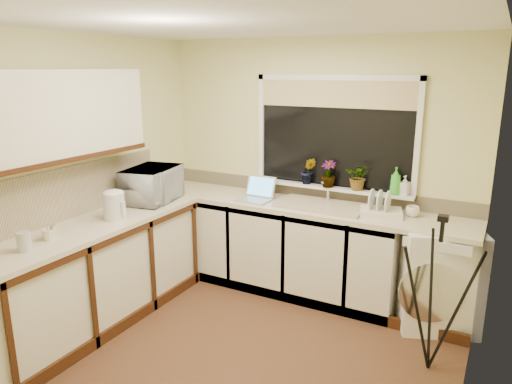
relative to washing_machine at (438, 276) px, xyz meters
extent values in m
plane|color=brown|center=(-1.28, -1.19, -0.44)|extent=(3.20, 3.20, 0.00)
plane|color=white|center=(-1.28, -1.19, 2.01)|extent=(3.20, 3.20, 0.00)
plane|color=beige|center=(-1.28, 0.31, 0.79)|extent=(3.20, 0.00, 3.20)
plane|color=beige|center=(-1.28, -2.69, 0.79)|extent=(3.20, 0.00, 3.20)
plane|color=beige|center=(-2.88, -1.19, 0.79)|extent=(0.00, 3.00, 3.00)
plane|color=beige|center=(0.32, -1.19, 0.79)|extent=(0.00, 3.00, 3.00)
cube|color=silver|center=(-1.60, 0.01, -0.01)|extent=(2.55, 0.60, 0.86)
cube|color=silver|center=(-2.58, -1.49, -0.01)|extent=(0.54, 2.40, 0.86)
cube|color=beige|center=(-1.28, 0.01, 0.44)|extent=(3.20, 0.60, 0.04)
cube|color=beige|center=(-2.58, -1.49, 0.44)|extent=(0.60, 2.40, 0.04)
cube|color=silver|center=(-2.72, -1.64, 1.36)|extent=(0.28, 1.90, 0.70)
cube|color=beige|center=(-2.87, -1.49, 0.69)|extent=(0.02, 2.40, 0.45)
cube|color=beige|center=(-1.28, 0.30, 0.53)|extent=(3.20, 0.02, 0.14)
cube|color=black|center=(-1.08, 0.29, 1.11)|extent=(1.50, 0.02, 1.00)
cube|color=tan|center=(-1.08, 0.27, 1.49)|extent=(1.50, 0.02, 0.25)
cube|color=white|center=(-1.08, 0.24, 0.60)|extent=(1.60, 0.14, 0.03)
cube|color=tan|center=(-1.08, 0.01, 0.47)|extent=(0.82, 0.46, 0.03)
cylinder|color=silver|center=(-1.08, 0.19, 0.58)|extent=(0.03, 0.03, 0.24)
cube|color=white|center=(0.00, 0.00, 0.00)|extent=(0.80, 0.78, 0.88)
cube|color=#AEADB6|center=(-1.73, -0.12, 0.47)|extent=(0.31, 0.23, 0.02)
cube|color=#59B4F3|center=(-1.73, 0.04, 0.58)|extent=(0.31, 0.10, 0.20)
cylinder|color=silver|center=(-2.49, -1.19, 0.58)|extent=(0.18, 0.18, 0.23)
cube|color=#EEE3CE|center=(-0.52, 0.01, 0.49)|extent=(0.42, 0.35, 0.05)
cylinder|color=#B4B9BF|center=(-2.53, -2.04, 0.53)|extent=(0.10, 0.10, 0.14)
cylinder|color=white|center=(-2.60, -1.75, 0.51)|extent=(0.07, 0.07, 0.10)
imported|color=silver|center=(-2.60, -0.57, 0.62)|extent=(0.51, 0.66, 0.33)
imported|color=#999999|center=(-1.30, 0.22, 0.74)|extent=(0.17, 0.16, 0.26)
imported|color=#999999|center=(-1.09, 0.20, 0.74)|extent=(0.15, 0.15, 0.26)
imported|color=#999999|center=(-0.80, 0.22, 0.74)|extent=(0.23, 0.20, 0.25)
imported|color=green|center=(-0.46, 0.21, 0.74)|extent=(0.11, 0.11, 0.25)
imported|color=#999999|center=(-0.38, 0.23, 0.70)|extent=(0.09, 0.10, 0.18)
imported|color=white|center=(-0.27, 0.10, 0.51)|extent=(0.15, 0.15, 0.09)
imported|color=beige|center=(-2.57, -1.81, 0.50)|extent=(0.12, 0.12, 0.09)
camera|label=1|loc=(0.42, -4.05, 1.72)|focal=33.47mm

